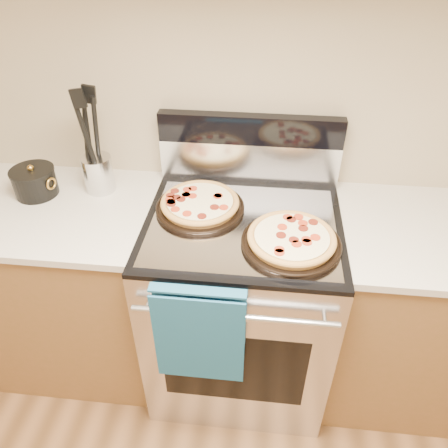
# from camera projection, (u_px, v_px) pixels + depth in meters

# --- Properties ---
(wall_back) EXTENTS (4.00, 0.00, 4.00)m
(wall_back) POSITION_uv_depth(u_px,v_px,m) (253.00, 80.00, 1.70)
(wall_back) COLOR tan
(wall_back) RESTS_ON ground
(range_body) EXTENTS (0.76, 0.68, 0.90)m
(range_body) POSITION_uv_depth(u_px,v_px,m) (240.00, 305.00, 1.97)
(range_body) COLOR #B7B7BC
(range_body) RESTS_ON ground
(oven_window) EXTENTS (0.56, 0.01, 0.40)m
(oven_window) POSITION_uv_depth(u_px,v_px,m) (234.00, 369.00, 1.70)
(oven_window) COLOR black
(oven_window) RESTS_ON range_body
(cooktop) EXTENTS (0.76, 0.68, 0.02)m
(cooktop) POSITION_uv_depth(u_px,v_px,m) (243.00, 223.00, 1.69)
(cooktop) COLOR black
(cooktop) RESTS_ON range_body
(backsplash_lower) EXTENTS (0.76, 0.06, 0.18)m
(backsplash_lower) POSITION_uv_depth(u_px,v_px,m) (249.00, 162.00, 1.87)
(backsplash_lower) COLOR silver
(backsplash_lower) RESTS_ON cooktop
(backsplash_upper) EXTENTS (0.76, 0.06, 0.12)m
(backsplash_upper) POSITION_uv_depth(u_px,v_px,m) (250.00, 129.00, 1.78)
(backsplash_upper) COLOR black
(backsplash_upper) RESTS_ON backsplash_lower
(oven_handle) EXTENTS (0.70, 0.03, 0.03)m
(oven_handle) POSITION_uv_depth(u_px,v_px,m) (234.00, 317.00, 1.46)
(oven_handle) COLOR silver
(oven_handle) RESTS_ON range_body
(dish_towel) EXTENTS (0.32, 0.05, 0.42)m
(dish_towel) POSITION_uv_depth(u_px,v_px,m) (200.00, 333.00, 1.53)
(dish_towel) COLOR #185378
(dish_towel) RESTS_ON oven_handle
(foil_sheet) EXTENTS (0.70, 0.55, 0.01)m
(foil_sheet) POSITION_uv_depth(u_px,v_px,m) (243.00, 225.00, 1.66)
(foil_sheet) COLOR gray
(foil_sheet) RESTS_ON cooktop
(cabinet_left) EXTENTS (1.00, 0.62, 0.88)m
(cabinet_left) POSITION_uv_depth(u_px,v_px,m) (56.00, 286.00, 2.07)
(cabinet_left) COLOR brown
(cabinet_left) RESTS_ON ground
(countertop_left) EXTENTS (1.02, 0.64, 0.03)m
(countertop_left) POSITION_uv_depth(u_px,v_px,m) (31.00, 208.00, 1.80)
(countertop_left) COLOR #B8B1A5
(countertop_left) RESTS_ON cabinet_left
(cabinet_right) EXTENTS (1.00, 0.62, 0.88)m
(cabinet_right) POSITION_uv_depth(u_px,v_px,m) (440.00, 317.00, 1.92)
(cabinet_right) COLOR brown
(cabinet_right) RESTS_ON ground
(pepperoni_pizza_back) EXTENTS (0.39, 0.39, 0.05)m
(pepperoni_pizza_back) POSITION_uv_depth(u_px,v_px,m) (200.00, 204.00, 1.72)
(pepperoni_pizza_back) COLOR #A86C33
(pepperoni_pizza_back) RESTS_ON foil_sheet
(pepperoni_pizza_front) EXTENTS (0.35, 0.35, 0.05)m
(pepperoni_pizza_front) POSITION_uv_depth(u_px,v_px,m) (291.00, 240.00, 1.55)
(pepperoni_pizza_front) COLOR #A86C33
(pepperoni_pizza_front) RESTS_ON foil_sheet
(utensil_crock) EXTENTS (0.13, 0.13, 0.16)m
(utensil_crock) POSITION_uv_depth(u_px,v_px,m) (99.00, 174.00, 1.83)
(utensil_crock) COLOR silver
(utensil_crock) RESTS_ON countertop_left
(saucepan) EXTENTS (0.22, 0.22, 0.11)m
(saucepan) POSITION_uv_depth(u_px,v_px,m) (35.00, 183.00, 1.82)
(saucepan) COLOR black
(saucepan) RESTS_ON countertop_left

